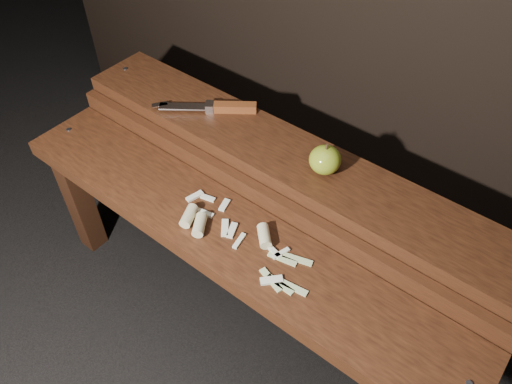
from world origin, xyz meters
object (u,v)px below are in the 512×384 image
Objects in this scene: apple at (325,160)px; knife at (221,107)px; bench_rear_tier at (283,178)px; bench_front_tier at (223,251)px.

knife is (-0.33, 0.02, -0.02)m from apple.
apple is at bearing 2.30° from bench_rear_tier.
knife is (-0.22, 0.03, 0.10)m from bench_rear_tier.
bench_front_tier is 0.37m from knife.
bench_rear_tier is at bearing -177.70° from apple.
bench_front_tier is at bearing -90.00° from bench_rear_tier.
bench_rear_tier is 0.16m from apple.
bench_front_tier is 5.26× the size of knife.
bench_rear_tier is 15.59× the size of apple.
apple reaches higher than bench_front_tier.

